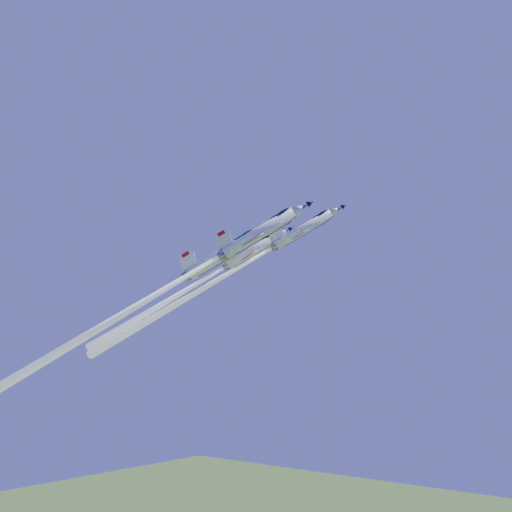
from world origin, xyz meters
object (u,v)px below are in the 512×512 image
Objects in this scene: jet_lead at (219,279)px; jet_slot at (100,328)px; jet_right at (143,302)px; jet_left at (193,286)px.

jet_lead is 0.68× the size of jet_slot.
jet_left is at bearing 151.77° from jet_right.
jet_right is 0.86× the size of jet_slot.
jet_right is 13.57m from jet_slot.
jet_left is 12.92m from jet_right.
jet_lead reaches higher than jet_left.
jet_left is at bearing -122.85° from jet_lead.
jet_lead is 22.90m from jet_slot.
jet_right is at bearing 51.06° from jet_slot.
jet_left is (-6.38, 0.08, -0.70)m from jet_lead.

